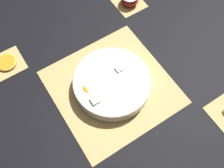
% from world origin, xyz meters
% --- Properties ---
extents(ground_plane, '(6.00, 6.00, 0.00)m').
position_xyz_m(ground_plane, '(0.00, 0.00, 0.00)').
color(ground_plane, black).
extents(bamboo_mat_center, '(0.43, 0.43, 0.01)m').
position_xyz_m(bamboo_mat_center, '(-0.00, 0.00, 0.00)').
color(bamboo_mat_center, tan).
rests_on(bamboo_mat_center, ground_plane).
extents(coaster_mat_near_right, '(0.13, 0.13, 0.01)m').
position_xyz_m(coaster_mat_near_right, '(0.32, -0.30, 0.00)').
color(coaster_mat_near_right, tan).
rests_on(coaster_mat_near_right, ground_plane).
extents(coaster_mat_far_right, '(0.13, 0.13, 0.01)m').
position_xyz_m(coaster_mat_far_right, '(0.32, 0.30, 0.00)').
color(coaster_mat_far_right, tan).
rests_on(coaster_mat_far_right, ground_plane).
extents(fruit_salad_bowl, '(0.29, 0.29, 0.07)m').
position_xyz_m(fruit_salad_bowl, '(-0.00, -0.00, 0.04)').
color(fruit_salad_bowl, silver).
rests_on(fruit_salad_bowl, bamboo_mat_center).
extents(orange_slice_whole, '(0.08, 0.08, 0.01)m').
position_xyz_m(orange_slice_whole, '(0.32, 0.30, 0.01)').
color(orange_slice_whole, orange).
rests_on(orange_slice_whole, coaster_mat_far_right).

